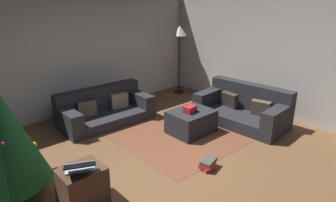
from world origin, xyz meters
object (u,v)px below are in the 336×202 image
(side_table, at_px, (82,186))
(gift_box, at_px, (190,109))
(ottoman, at_px, (191,122))
(laptop, at_px, (80,167))
(book_stack, at_px, (208,164))
(corner_lamp, at_px, (180,36))
(tv_remote, at_px, (193,111))
(couch_left, at_px, (104,109))
(couch_right, at_px, (244,109))

(side_table, bearing_deg, gift_box, 11.72)
(ottoman, relative_size, laptop, 1.65)
(book_stack, bearing_deg, corner_lamp, 52.84)
(tv_remote, bearing_deg, couch_left, 101.18)
(book_stack, bearing_deg, ottoman, 55.46)
(ottoman, xyz_separation_m, tv_remote, (0.01, -0.04, 0.22))
(couch_right, height_order, laptop, couch_right)
(ottoman, distance_m, tv_remote, 0.23)
(couch_left, height_order, tv_remote, couch_left)
(gift_box, height_order, book_stack, gift_box)
(ottoman, height_order, laptop, laptop)
(side_table, distance_m, book_stack, 1.80)
(laptop, relative_size, book_stack, 1.51)
(laptop, relative_size, corner_lamp, 0.28)
(gift_box, distance_m, side_table, 2.44)
(couch_left, relative_size, corner_lamp, 1.07)
(gift_box, height_order, laptop, laptop)
(side_table, relative_size, corner_lamp, 0.30)
(ottoman, bearing_deg, side_table, -167.99)
(ottoman, distance_m, laptop, 2.54)
(book_stack, distance_m, corner_lamp, 3.97)
(couch_right, distance_m, book_stack, 1.98)
(couch_right, distance_m, corner_lamp, 2.61)
(couch_left, relative_size, book_stack, 5.79)
(tv_remote, xyz_separation_m, laptop, (-2.47, -0.53, 0.10))
(couch_right, bearing_deg, tv_remote, 69.70)
(ottoman, height_order, tv_remote, tv_remote)
(couch_right, bearing_deg, couch_left, 43.25)
(side_table, bearing_deg, book_stack, -16.92)
(side_table, xyz_separation_m, laptop, (-0.02, -0.05, 0.30))
(corner_lamp, bearing_deg, book_stack, -127.16)
(side_table, xyz_separation_m, corner_lamp, (3.97, 2.45, 1.22))
(laptop, bearing_deg, corner_lamp, 32.01)
(gift_box, bearing_deg, book_stack, -122.81)
(laptop, xyz_separation_m, corner_lamp, (3.99, 2.49, 0.93))
(gift_box, bearing_deg, side_table, -168.28)
(ottoman, xyz_separation_m, gift_box, (-0.06, -0.03, 0.27))
(gift_box, bearing_deg, tv_remote, -8.53)
(couch_left, height_order, side_table, couch_left)
(tv_remote, bearing_deg, corner_lamp, 32.59)
(couch_left, bearing_deg, book_stack, 95.74)
(ottoman, relative_size, side_table, 1.51)
(couch_left, height_order, ottoman, couch_left)
(couch_right, height_order, gift_box, couch_right)
(gift_box, xyz_separation_m, tv_remote, (0.08, -0.01, -0.05))
(couch_right, distance_m, tv_remote, 1.17)
(couch_right, bearing_deg, laptop, 89.24)
(couch_left, relative_size, side_table, 3.52)
(ottoman, bearing_deg, couch_left, 121.11)
(gift_box, bearing_deg, couch_left, 118.98)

